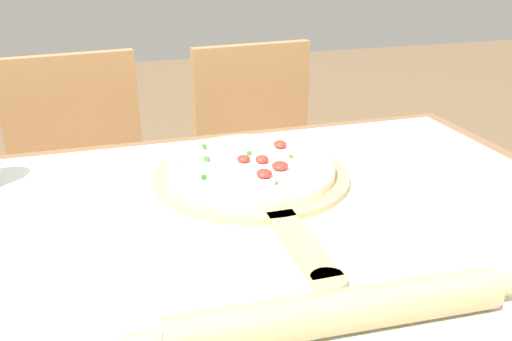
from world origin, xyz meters
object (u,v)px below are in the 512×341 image
(pizza, at_px, (252,167))
(rolling_pin, at_px, (337,312))
(pizza_peel, at_px, (255,181))
(chair_right, at_px, (263,168))
(chair_left, at_px, (85,189))

(pizza, xyz_separation_m, rolling_pin, (-0.03, -0.44, 0.00))
(pizza_peel, xyz_separation_m, chair_right, (0.21, 0.63, -0.25))
(rolling_pin, height_order, chair_left, chair_left)
(rolling_pin, xyz_separation_m, chair_right, (0.24, 1.05, -0.27))
(pizza, distance_m, chair_left, 0.74)
(pizza_peel, bearing_deg, chair_right, 71.12)
(rolling_pin, relative_size, chair_right, 0.55)
(chair_right, bearing_deg, pizza_peel, -114.13)
(rolling_pin, distance_m, chair_right, 1.11)
(chair_right, bearing_deg, pizza, -114.72)
(pizza_peel, xyz_separation_m, chair_left, (-0.33, 0.63, -0.25))
(pizza_peel, height_order, chair_right, chair_right)
(pizza, xyz_separation_m, chair_right, (0.21, 0.61, -0.27))
(pizza_peel, distance_m, chair_right, 0.71)
(pizza_peel, bearing_deg, chair_left, 117.50)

